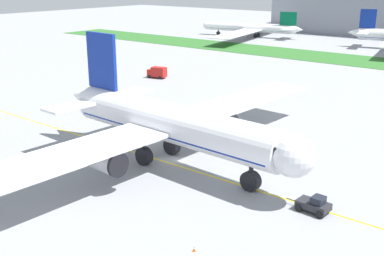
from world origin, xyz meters
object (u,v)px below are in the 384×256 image
ground_crew_wingwalker_port (102,165)px  service_truck_fuel_bowser (157,72)px  pushback_tug (314,204)px  airliner_foreground (169,124)px  parked_airliner_far_left (252,28)px  traffic_cone_near_nose (194,249)px

ground_crew_wingwalker_port → service_truck_fuel_bowser: (-40.51, 56.37, 0.66)m
pushback_tug → ground_crew_wingwalker_port: size_ratio=3.46×
airliner_foreground → ground_crew_wingwalker_port: bearing=-123.1°
pushback_tug → ground_crew_wingwalker_port: bearing=-165.9°
ground_crew_wingwalker_port → service_truck_fuel_bowser: 69.42m
airliner_foreground → parked_airliner_far_left: (-76.69, 147.08, -2.33)m
service_truck_fuel_bowser → traffic_cone_near_nose: bearing=-44.9°
service_truck_fuel_bowser → parked_airliner_far_left: bearing=106.9°
airliner_foreground → service_truck_fuel_bowser: bearing=134.3°
airliner_foreground → parked_airliner_far_left: 165.89m
pushback_tug → ground_crew_wingwalker_port: (-30.87, -7.76, 0.02)m
ground_crew_wingwalker_port → service_truck_fuel_bowser: size_ratio=0.29×
parked_airliner_far_left → pushback_tug: bearing=-55.5°
airliner_foreground → traffic_cone_near_nose: airliner_foreground is taller
traffic_cone_near_nose → parked_airliner_far_left: (-95.68, 164.75, 3.89)m
traffic_cone_near_nose → service_truck_fuel_bowser: (-65.32, 65.13, 1.42)m
service_truck_fuel_bowser → pushback_tug: bearing=-34.3°
service_truck_fuel_bowser → airliner_foreground: bearing=-45.7°
airliner_foreground → service_truck_fuel_bowser: airliner_foreground is taller
ground_crew_wingwalker_port → pushback_tug: bearing=14.1°
airliner_foreground → pushback_tug: (25.05, -1.16, -5.49)m
traffic_cone_near_nose → ground_crew_wingwalker_port: bearing=160.6°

